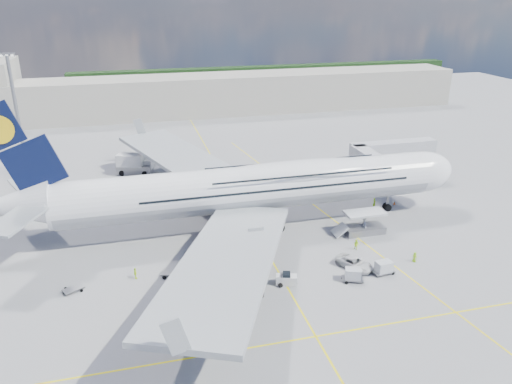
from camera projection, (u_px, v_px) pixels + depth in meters
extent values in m
plane|color=gray|center=(268.00, 254.00, 74.57)|extent=(300.00, 300.00, 0.00)
cube|color=yellow|center=(268.00, 254.00, 74.57)|extent=(0.25, 220.00, 0.01)
cube|color=yellow|center=(316.00, 336.00, 56.61)|extent=(120.00, 0.25, 0.01)
cube|color=yellow|center=(329.00, 217.00, 86.83)|extent=(14.16, 99.06, 0.01)
cylinder|color=white|center=(251.00, 188.00, 81.03)|extent=(62.00, 7.20, 7.20)
cylinder|color=#9EA0A5|center=(251.00, 189.00, 81.08)|extent=(60.76, 7.13, 7.13)
ellipsoid|color=white|center=(298.00, 172.00, 82.16)|extent=(36.00, 6.84, 3.76)
ellipsoid|color=white|center=(421.00, 172.00, 88.27)|extent=(11.52, 7.20, 7.20)
ellipsoid|color=black|center=(438.00, 167.00, 88.80)|extent=(3.84, 4.16, 1.44)
cone|color=white|center=(15.00, 205.00, 72.44)|extent=(10.00, 6.84, 6.84)
cube|color=black|center=(19.00, 146.00, 69.63)|extent=(11.02, 0.46, 14.61)
cube|color=#999EA3|center=(187.00, 161.00, 97.57)|extent=(25.49, 39.15, 3.35)
cube|color=#999EA3|center=(228.00, 260.00, 61.64)|extent=(25.49, 39.15, 3.35)
cylinder|color=#B7BABF|center=(220.00, 184.00, 92.90)|extent=(5.20, 3.50, 3.50)
cylinder|color=#B7BABF|center=(188.00, 168.00, 101.28)|extent=(5.20, 3.50, 3.50)
cylinder|color=#B7BABF|center=(252.00, 245.00, 70.44)|extent=(5.20, 3.50, 3.50)
cylinder|color=#B7BABF|center=(238.00, 289.00, 59.95)|extent=(5.20, 3.50, 3.50)
cylinder|color=gray|center=(388.00, 199.00, 88.58)|extent=(0.44, 0.44, 3.80)
cylinder|color=black|center=(387.00, 207.00, 89.15)|extent=(1.30, 0.90, 1.30)
cylinder|color=gray|center=(251.00, 214.00, 82.74)|extent=(0.56, 0.56, 3.80)
cylinder|color=black|center=(247.00, 214.00, 86.15)|extent=(1.50, 0.90, 1.50)
cube|color=#B7B7BC|center=(368.00, 158.00, 94.48)|extent=(3.00, 10.00, 2.60)
cube|color=#B7B7BC|center=(393.00, 148.00, 100.84)|extent=(18.00, 3.00, 2.60)
cylinder|color=gray|center=(369.00, 170.00, 98.96)|extent=(0.80, 0.80, 7.10)
cylinder|color=black|center=(368.00, 185.00, 100.12)|extent=(0.90, 0.80, 0.90)
cylinder|color=gray|center=(426.00, 161.00, 104.03)|extent=(1.00, 1.00, 7.10)
cube|color=gray|center=(424.00, 176.00, 105.20)|extent=(2.00, 2.00, 0.80)
cylinder|color=#B7B7BC|center=(378.00, 164.00, 91.07)|extent=(3.60, 3.60, 2.80)
cube|color=silver|center=(365.00, 213.00, 79.85)|extent=(6.50, 3.20, 0.35)
cube|color=gray|center=(364.00, 229.00, 80.95)|extent=(6.50, 3.20, 1.10)
cube|color=gray|center=(364.00, 221.00, 80.39)|extent=(0.22, 1.99, 3.00)
cylinder|color=black|center=(352.00, 236.00, 79.33)|extent=(0.70, 0.30, 0.70)
cube|color=silver|center=(340.00, 230.00, 79.80)|extent=(2.16, 2.60, 1.60)
cylinder|color=gray|center=(18.00, 119.00, 101.01)|extent=(0.70, 0.70, 25.00)
cube|color=gray|center=(6.00, 54.00, 96.28)|extent=(3.00, 0.40, 0.60)
cube|color=#B2AD9E|center=(186.00, 96.00, 157.68)|extent=(180.00, 16.00, 12.00)
cube|color=#193814|center=(269.00, 76.00, 208.20)|extent=(160.00, 6.00, 8.00)
cube|color=gray|center=(169.00, 303.00, 62.10)|extent=(2.74, 1.61, 0.16)
cylinder|color=black|center=(160.00, 308.00, 61.43)|extent=(0.39, 0.16, 0.39)
cylinder|color=black|center=(177.00, 301.00, 62.86)|extent=(0.39, 0.16, 0.39)
cube|color=silver|center=(168.00, 299.00, 61.84)|extent=(2.03, 1.47, 1.32)
cube|color=gray|center=(174.00, 273.00, 68.70)|extent=(3.83, 2.86, 0.20)
cylinder|color=black|center=(164.00, 278.00, 67.82)|extent=(0.50, 0.20, 0.50)
cylinder|color=black|center=(183.00, 270.00, 69.69)|extent=(0.50, 0.20, 0.50)
cube|color=gray|center=(237.00, 279.00, 67.25)|extent=(3.07, 1.97, 0.17)
cylinder|color=black|center=(230.00, 284.00, 66.51)|extent=(0.42, 0.17, 0.42)
cylinder|color=black|center=(245.00, 277.00, 68.07)|extent=(0.42, 0.17, 0.42)
cube|color=gray|center=(73.00, 289.00, 65.14)|extent=(2.94, 2.42, 0.16)
cylinder|color=black|center=(65.00, 293.00, 64.48)|extent=(0.38, 0.16, 0.38)
cylinder|color=black|center=(82.00, 286.00, 65.90)|extent=(0.38, 0.16, 0.38)
cube|color=gray|center=(353.00, 279.00, 67.39)|extent=(3.26, 2.51, 0.17)
cylinder|color=black|center=(346.00, 283.00, 66.65)|extent=(0.42, 0.17, 0.42)
cylinder|color=black|center=(359.00, 276.00, 68.23)|extent=(0.42, 0.17, 0.42)
cube|color=silver|center=(353.00, 274.00, 67.11)|extent=(2.50, 2.13, 1.44)
cube|color=gray|center=(383.00, 271.00, 69.13)|extent=(3.15, 1.93, 0.18)
cylinder|color=black|center=(377.00, 276.00, 68.36)|extent=(0.44, 0.18, 0.44)
cylinder|color=black|center=(389.00, 269.00, 69.99)|extent=(0.44, 0.18, 0.44)
cube|color=silver|center=(384.00, 266.00, 68.83)|extent=(2.35, 1.74, 1.49)
cube|color=silver|center=(286.00, 280.00, 66.48)|extent=(3.03, 2.05, 1.29)
cube|color=black|center=(287.00, 275.00, 66.19)|extent=(1.30, 1.43, 0.49)
cylinder|color=black|center=(280.00, 285.00, 65.90)|extent=(0.63, 0.25, 0.63)
cylinder|color=black|center=(292.00, 279.00, 67.34)|extent=(0.63, 0.25, 0.63)
cube|color=gray|center=(149.00, 196.00, 93.40)|extent=(6.29, 3.27, 1.84)
cube|color=silver|center=(145.00, 187.00, 92.60)|extent=(4.77, 3.08, 2.03)
cube|color=silver|center=(161.00, 190.00, 93.63)|extent=(2.02, 2.39, 1.47)
cube|color=black|center=(164.00, 189.00, 93.71)|extent=(0.47, 1.84, 0.83)
cylinder|color=black|center=(160.00, 199.00, 93.08)|extent=(1.01, 0.32, 1.01)
cylinder|color=black|center=(138.00, 197.00, 94.03)|extent=(1.01, 0.32, 1.01)
cube|color=orange|center=(145.00, 190.00, 92.84)|extent=(4.82, 3.13, 0.46)
cube|color=gray|center=(135.00, 169.00, 106.71)|extent=(7.83, 5.00, 2.26)
cube|color=silver|center=(130.00, 160.00, 105.73)|extent=(6.06, 4.47, 2.49)
cube|color=silver|center=(148.00, 164.00, 107.00)|extent=(2.78, 3.13, 1.81)
cube|color=black|center=(152.00, 162.00, 107.10)|extent=(0.91, 2.19, 1.02)
cylinder|color=black|center=(147.00, 172.00, 106.32)|extent=(1.24, 0.40, 1.24)
cylinder|color=black|center=(123.00, 170.00, 107.49)|extent=(1.24, 0.40, 1.24)
imported|color=silver|center=(355.00, 263.00, 70.45)|extent=(4.99, 6.04, 1.53)
imported|color=#90DB17|center=(374.00, 203.00, 90.17)|extent=(0.81, 0.75, 1.85)
imported|color=#C7FF1A|center=(356.00, 245.00, 75.37)|extent=(1.04, 1.04, 1.70)
imported|color=#CCFA1A|center=(135.00, 273.00, 67.75)|extent=(0.40, 0.96, 1.63)
imported|color=#98E418|center=(415.00, 257.00, 71.99)|extent=(0.76, 0.89, 1.55)
imported|color=#B7E017|center=(240.00, 265.00, 69.86)|extent=(1.21, 0.95, 1.64)
cone|color=orange|center=(394.00, 203.00, 91.80)|extent=(0.43, 0.43, 0.55)
cube|color=orange|center=(394.00, 204.00, 91.90)|extent=(0.37, 0.37, 0.03)
cone|color=orange|center=(168.00, 198.00, 93.92)|extent=(0.40, 0.40, 0.50)
cube|color=orange|center=(168.00, 199.00, 94.01)|extent=(0.34, 0.34, 0.03)
cone|color=orange|center=(163.00, 193.00, 96.38)|extent=(0.42, 0.42, 0.54)
cube|color=orange|center=(163.00, 194.00, 96.48)|extent=(0.37, 0.37, 0.03)
cone|color=orange|center=(250.00, 294.00, 64.13)|extent=(0.40, 0.40, 0.51)
cube|color=orange|center=(250.00, 296.00, 64.22)|extent=(0.35, 0.35, 0.03)
cone|color=orange|center=(225.00, 334.00, 56.53)|extent=(0.50, 0.50, 0.64)
cube|color=orange|center=(225.00, 336.00, 56.64)|extent=(0.43, 0.43, 0.03)
cone|color=orange|center=(74.00, 227.00, 82.30)|extent=(0.47, 0.47, 0.59)
cube|color=orange|center=(74.00, 229.00, 82.41)|extent=(0.40, 0.40, 0.03)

